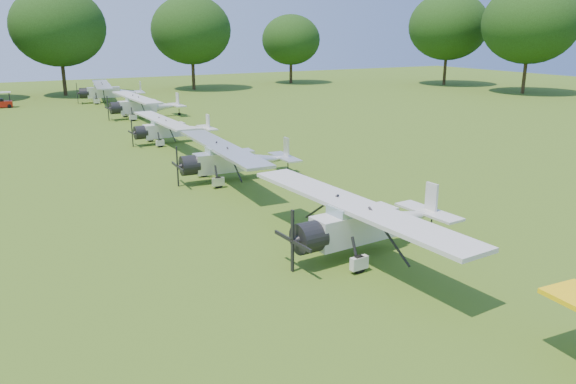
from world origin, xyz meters
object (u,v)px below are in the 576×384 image
aircraft_4 (233,158)px  aircraft_5 (170,128)px  aircraft_3 (366,219)px  golf_cart (2,103)px  aircraft_6 (143,104)px  aircraft_7 (109,90)px

aircraft_4 → aircraft_5: aircraft_4 is taller
aircraft_4 → aircraft_5: 11.64m
aircraft_3 → golf_cart: size_ratio=5.54×
aircraft_6 → golf_cart: bearing=126.2°
aircraft_5 → aircraft_6: (1.33, 12.70, 0.17)m
aircraft_3 → aircraft_5: aircraft_3 is taller
aircraft_3 → aircraft_6: bearing=83.6°
aircraft_5 → aircraft_6: aircraft_6 is taller
aircraft_3 → golf_cart: (-9.88, 50.16, -0.73)m
aircraft_3 → aircraft_5: (-0.05, 23.45, -0.17)m
aircraft_4 → golf_cart: aircraft_4 is taller
aircraft_7 → aircraft_3: bearing=-83.5°
aircraft_4 → aircraft_7: 37.63m
aircraft_5 → golf_cart: 28.46m
aircraft_5 → aircraft_6: 12.77m
aircraft_4 → aircraft_6: 24.38m
aircraft_3 → aircraft_4: aircraft_3 is taller
aircraft_5 → aircraft_7: 25.99m
aircraft_5 → aircraft_7: bearing=85.9°
golf_cart → aircraft_6: bearing=-46.4°
aircraft_4 → aircraft_7: bearing=90.7°
aircraft_4 → aircraft_6: aircraft_6 is taller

